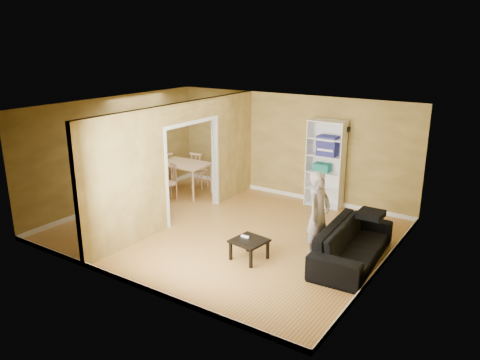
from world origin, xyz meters
name	(u,v)px	position (x,y,z in m)	size (l,w,h in m)	color
room_shell	(226,171)	(0.00, 0.00, 1.30)	(6.50, 6.50, 6.50)	#B69333
partition	(181,163)	(-1.20, 0.00, 1.30)	(0.22, 5.50, 2.60)	tan
wall_speaker	(348,129)	(1.50, 2.69, 1.90)	(0.10, 0.10, 0.10)	black
sofa	(353,238)	(2.70, 0.11, 0.44)	(1.00, 2.33, 0.89)	black
person	(319,207)	(2.06, -0.01, 0.95)	(0.54, 0.69, 1.90)	slate
bookshelf	(326,164)	(1.07, 2.61, 1.04)	(0.88, 0.38, 2.08)	white
paper_box_teal	(322,168)	(0.99, 2.56, 0.95)	(0.39, 0.25, 0.20)	#13695C
paper_box_navy_b	(327,151)	(1.10, 2.56, 1.37)	(0.45, 0.30, 0.23)	navy
paper_box_navy_c	(328,141)	(1.09, 2.56, 1.61)	(0.46, 0.30, 0.24)	navy
coffee_table	(249,243)	(1.11, -0.86, 0.33)	(0.58, 0.58, 0.38)	black
game_controller	(245,237)	(0.98, -0.81, 0.40)	(0.16, 0.04, 0.03)	white
dining_table	(183,166)	(-2.36, 1.42, 0.74)	(1.32, 0.88, 0.82)	tan
chair_left	(164,170)	(-3.10, 1.49, 0.50)	(0.45, 0.45, 0.99)	tan
chair_near	(168,182)	(-2.35, 0.82, 0.46)	(0.42, 0.42, 0.92)	tan
chair_far	(200,170)	(-2.33, 2.05, 0.50)	(0.46, 0.46, 1.00)	tan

